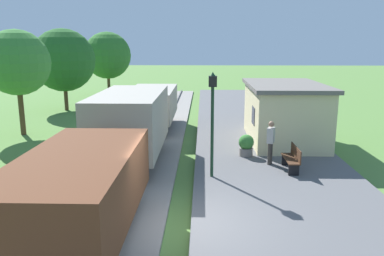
{
  "coord_description": "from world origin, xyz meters",
  "views": [
    {
      "loc": [
        0.5,
        -9.5,
        4.88
      ],
      "look_at": [
        0.05,
        6.11,
        1.46
      ],
      "focal_mm": 36.23,
      "sensor_mm": 36.0,
      "label": 1
    }
  ],
  "objects_px": {
    "freight_train": "(131,129)",
    "tree_trackside_far": "(17,63)",
    "person_waiting": "(271,141)",
    "tree_field_distant": "(107,55)",
    "lamp_post_near": "(212,106)",
    "potted_planter": "(246,145)",
    "tree_field_left": "(63,60)",
    "bench_near_hut": "(292,158)",
    "bench_down_platform": "(256,112)",
    "station_hut": "(284,112)"
  },
  "relations": [
    {
      "from": "bench_near_hut",
      "to": "bench_down_platform",
      "type": "bearing_deg",
      "value": 90.0
    },
    {
      "from": "freight_train",
      "to": "lamp_post_near",
      "type": "height_order",
      "value": "lamp_post_near"
    },
    {
      "from": "freight_train",
      "to": "bench_down_platform",
      "type": "xyz_separation_m",
      "value": [
        6.23,
        8.79,
        -0.78
      ]
    },
    {
      "from": "bench_down_platform",
      "to": "tree_trackside_far",
      "type": "height_order",
      "value": "tree_trackside_far"
    },
    {
      "from": "station_hut",
      "to": "person_waiting",
      "type": "xyz_separation_m",
      "value": [
        -1.26,
        -3.82,
        -0.47
      ]
    },
    {
      "from": "station_hut",
      "to": "potted_planter",
      "type": "distance_m",
      "value": 3.54
    },
    {
      "from": "tree_trackside_far",
      "to": "tree_field_left",
      "type": "relative_size",
      "value": 0.94
    },
    {
      "from": "tree_field_left",
      "to": "tree_trackside_far",
      "type": "bearing_deg",
      "value": -87.45
    },
    {
      "from": "tree_trackside_far",
      "to": "tree_field_left",
      "type": "bearing_deg",
      "value": 92.55
    },
    {
      "from": "bench_near_hut",
      "to": "tree_field_distant",
      "type": "distance_m",
      "value": 26.68
    },
    {
      "from": "person_waiting",
      "to": "potted_planter",
      "type": "distance_m",
      "value": 1.45
    },
    {
      "from": "bench_near_hut",
      "to": "lamp_post_near",
      "type": "distance_m",
      "value": 3.74
    },
    {
      "from": "potted_planter",
      "to": "tree_trackside_far",
      "type": "height_order",
      "value": "tree_trackside_far"
    },
    {
      "from": "freight_train",
      "to": "tree_field_distant",
      "type": "relative_size",
      "value": 3.24
    },
    {
      "from": "person_waiting",
      "to": "freight_train",
      "type": "bearing_deg",
      "value": 16.97
    },
    {
      "from": "tree_field_distant",
      "to": "station_hut",
      "type": "bearing_deg",
      "value": -55.3
    },
    {
      "from": "potted_planter",
      "to": "tree_trackside_far",
      "type": "distance_m",
      "value": 12.94
    },
    {
      "from": "freight_train",
      "to": "tree_trackside_far",
      "type": "distance_m",
      "value": 9.04
    },
    {
      "from": "person_waiting",
      "to": "bench_near_hut",
      "type": "bearing_deg",
      "value": 155.37
    },
    {
      "from": "potted_planter",
      "to": "person_waiting",
      "type": "bearing_deg",
      "value": -53.61
    },
    {
      "from": "person_waiting",
      "to": "potted_planter",
      "type": "relative_size",
      "value": 1.87
    },
    {
      "from": "person_waiting",
      "to": "tree_field_left",
      "type": "distance_m",
      "value": 18.9
    },
    {
      "from": "bench_near_hut",
      "to": "person_waiting",
      "type": "relative_size",
      "value": 0.88
    },
    {
      "from": "freight_train",
      "to": "bench_down_platform",
      "type": "height_order",
      "value": "freight_train"
    },
    {
      "from": "freight_train",
      "to": "tree_field_left",
      "type": "height_order",
      "value": "tree_field_left"
    },
    {
      "from": "bench_down_platform",
      "to": "potted_planter",
      "type": "relative_size",
      "value": 1.64
    },
    {
      "from": "bench_down_platform",
      "to": "tree_field_left",
      "type": "xyz_separation_m",
      "value": [
        -13.52,
        4.39,
        2.96
      ]
    },
    {
      "from": "person_waiting",
      "to": "tree_field_distant",
      "type": "height_order",
      "value": "tree_field_distant"
    },
    {
      "from": "station_hut",
      "to": "potted_planter",
      "type": "relative_size",
      "value": 6.33
    },
    {
      "from": "bench_down_platform",
      "to": "tree_field_distant",
      "type": "bearing_deg",
      "value": 132.99
    },
    {
      "from": "tree_field_left",
      "to": "potted_planter",
      "type": "bearing_deg",
      "value": -46.28
    },
    {
      "from": "tree_field_distant",
      "to": "lamp_post_near",
      "type": "bearing_deg",
      "value": -68.61
    },
    {
      "from": "tree_trackside_far",
      "to": "freight_train",
      "type": "bearing_deg",
      "value": -37.34
    },
    {
      "from": "freight_train",
      "to": "potted_planter",
      "type": "relative_size",
      "value": 21.18
    },
    {
      "from": "freight_train",
      "to": "bench_near_hut",
      "type": "distance_m",
      "value": 6.4
    },
    {
      "from": "potted_planter",
      "to": "tree_field_left",
      "type": "relative_size",
      "value": 0.15
    },
    {
      "from": "station_hut",
      "to": "lamp_post_near",
      "type": "relative_size",
      "value": 1.57
    },
    {
      "from": "person_waiting",
      "to": "lamp_post_near",
      "type": "xyz_separation_m",
      "value": [
        -2.31,
        -1.52,
        1.62
      ]
    },
    {
      "from": "station_hut",
      "to": "bench_near_hut",
      "type": "height_order",
      "value": "station_hut"
    },
    {
      "from": "station_hut",
      "to": "tree_trackside_far",
      "type": "height_order",
      "value": "tree_trackside_far"
    },
    {
      "from": "potted_planter",
      "to": "tree_trackside_far",
      "type": "xyz_separation_m",
      "value": [
        -11.65,
        4.66,
        3.16
      ]
    },
    {
      "from": "lamp_post_near",
      "to": "tree_trackside_far",
      "type": "xyz_separation_m",
      "value": [
        -10.16,
        7.28,
        1.08
      ]
    },
    {
      "from": "station_hut",
      "to": "tree_field_left",
      "type": "bearing_deg",
      "value": 145.07
    },
    {
      "from": "freight_train",
      "to": "tree_field_distant",
      "type": "xyz_separation_m",
      "value": [
        -6.24,
        22.17,
        2.26
      ]
    },
    {
      "from": "station_hut",
      "to": "bench_down_platform",
      "type": "xyz_separation_m",
      "value": [
        -0.56,
        5.45,
        -0.93
      ]
    },
    {
      "from": "bench_near_hut",
      "to": "tree_field_left",
      "type": "bearing_deg",
      "value": 133.2
    },
    {
      "from": "lamp_post_near",
      "to": "tree_field_left",
      "type": "height_order",
      "value": "tree_field_left"
    },
    {
      "from": "tree_trackside_far",
      "to": "tree_field_distant",
      "type": "bearing_deg",
      "value": 87.66
    },
    {
      "from": "lamp_post_near",
      "to": "bench_near_hut",
      "type": "bearing_deg",
      "value": 14.51
    },
    {
      "from": "lamp_post_near",
      "to": "tree_field_left",
      "type": "distance_m",
      "value": 18.48
    }
  ]
}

